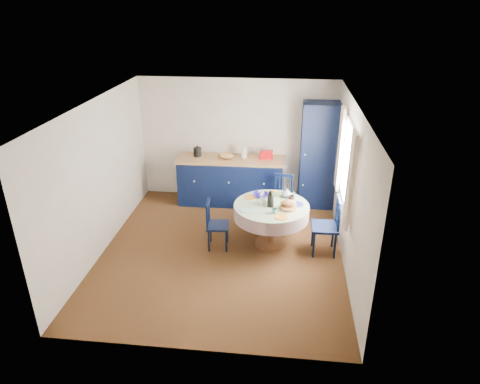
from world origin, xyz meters
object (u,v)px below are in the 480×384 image
object	(u,v)px
mug_a	(263,201)
mug_c	(291,198)
chair_left	(216,224)
cobalt_bowl	(261,195)
mug_d	(261,193)
pantry_cabinet	(319,156)
chair_far	(282,198)
mug_b	(274,211)
chair_right	(328,226)
dining_table	(272,211)
kitchen_counter	(231,180)

from	to	relation	value
mug_a	mug_c	distance (m)	0.52
chair_left	cobalt_bowl	xyz separation A→B (m)	(0.72, 0.47, 0.36)
mug_d	cobalt_bowl	bearing A→B (deg)	-93.01
chair_left	pantry_cabinet	bearing A→B (deg)	-47.63
mug_c	chair_far	bearing A→B (deg)	103.07
mug_b	mug_d	distance (m)	0.68
chair_right	mug_c	world-z (taller)	chair_right
mug_b	mug_d	size ratio (longest dim) A/B	0.88
pantry_cabinet	chair_right	distance (m)	1.93
pantry_cabinet	mug_a	distance (m)	1.97
pantry_cabinet	cobalt_bowl	bearing A→B (deg)	-127.18
mug_a	mug_b	world-z (taller)	mug_a
dining_table	mug_b	world-z (taller)	dining_table
mug_c	cobalt_bowl	bearing A→B (deg)	171.53
dining_table	mug_b	xyz separation A→B (m)	(0.04, -0.30, 0.16)
kitchen_counter	mug_c	world-z (taller)	kitchen_counter
chair_far	mug_d	distance (m)	0.78
chair_right	mug_c	distance (m)	0.77
cobalt_bowl	chair_left	bearing A→B (deg)	-146.80
chair_left	mug_c	xyz separation A→B (m)	(1.25, 0.39, 0.37)
chair_left	dining_table	bearing A→B (deg)	-83.35
pantry_cabinet	mug_c	bearing A→B (deg)	-109.88
mug_a	chair_left	bearing A→B (deg)	-165.27
pantry_cabinet	mug_d	size ratio (longest dim) A/B	20.88
chair_left	mug_b	size ratio (longest dim) A/B	9.62
mug_c	kitchen_counter	bearing A→B (deg)	131.62
chair_right	mug_d	distance (m)	1.27
pantry_cabinet	mug_b	xyz separation A→B (m)	(-0.81, -2.00, -0.26)
pantry_cabinet	mug_c	size ratio (longest dim) A/B	19.51
chair_left	mug_c	world-z (taller)	chair_left
dining_table	chair_far	distance (m)	0.96
mug_a	mug_d	distance (m)	0.31
chair_right	chair_far	bearing A→B (deg)	-144.85
chair_far	kitchen_counter	bearing A→B (deg)	157.32
chair_left	chair_far	world-z (taller)	chair_far
mug_c	cobalt_bowl	world-z (taller)	mug_c
chair_left	chair_far	size ratio (longest dim) A/B	0.95
dining_table	cobalt_bowl	bearing A→B (deg)	125.23
chair_right	cobalt_bowl	distance (m)	1.25
pantry_cabinet	mug_d	bearing A→B (deg)	-127.87
mug_d	mug_b	bearing A→B (deg)	-68.28
mug_a	cobalt_bowl	bearing A→B (deg)	100.06
chair_far	cobalt_bowl	xyz separation A→B (m)	(-0.36, -0.63, 0.34)
mug_b	chair_far	bearing A→B (deg)	84.89
mug_a	mug_c	size ratio (longest dim) A/B	1.08
pantry_cabinet	mug_c	xyz separation A→B (m)	(-0.53, -1.48, -0.25)
kitchen_counter	chair_far	distance (m)	1.26
cobalt_bowl	pantry_cabinet	bearing A→B (deg)	52.87
dining_table	mug_b	distance (m)	0.34
dining_table	mug_c	xyz separation A→B (m)	(0.32, 0.22, 0.16)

